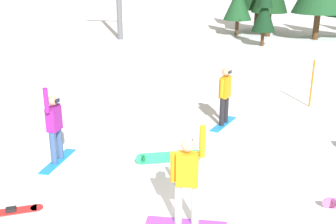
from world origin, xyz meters
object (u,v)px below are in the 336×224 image
object	(u,v)px
snowboarder_midground	(55,127)
snowboarder_background	(225,95)
loose_snowboard_near_right	(0,213)
trail_marker_pole	(312,84)
loose_snowboard_near_left	(169,157)
snowboarder_foreground	(187,179)
pine_tree_slender	(265,9)

from	to	relation	value
snowboarder_midground	snowboarder_background	bearing A→B (deg)	43.70
loose_snowboard_near_right	trail_marker_pole	xyz separation A→B (m)	(6.56, 8.54, 0.81)
loose_snowboard_near_left	trail_marker_pole	bearing A→B (deg)	55.06
snowboarder_midground	snowboarder_background	distance (m)	5.25
snowboarder_midground	loose_snowboard_near_right	xyz separation A→B (m)	(-0.00, -2.42, -0.93)
snowboarder_foreground	snowboarder_midground	distance (m)	4.15
snowboarder_midground	trail_marker_pole	bearing A→B (deg)	43.03
snowboarder_background	snowboarder_foreground	bearing A→B (deg)	-91.03
snowboarder_foreground	snowboarder_midground	bearing A→B (deg)	153.00
snowboarder_background	loose_snowboard_near_left	bearing A→B (deg)	-109.51
loose_snowboard_near_left	pine_tree_slender	distance (m)	17.46
snowboarder_midground	pine_tree_slender	xyz separation A→B (m)	(4.61, 17.89, 1.30)
loose_snowboard_near_left	snowboarder_foreground	bearing A→B (deg)	-69.57
trail_marker_pole	snowboarder_foreground	bearing A→B (deg)	-109.67
trail_marker_pole	loose_snowboard_near_left	bearing A→B (deg)	-124.94
snowboarder_background	snowboarder_midground	bearing A→B (deg)	-136.30
snowboarder_background	loose_snowboard_near_right	bearing A→B (deg)	-122.13
snowboarder_midground	pine_tree_slender	size ratio (longest dim) A/B	0.49
loose_snowboard_near_left	pine_tree_slender	bearing A→B (deg)	83.81
snowboarder_foreground	trail_marker_pole	bearing A→B (deg)	70.33
loose_snowboard_near_left	trail_marker_pole	distance (m)	6.69
loose_snowboard_near_right	loose_snowboard_near_left	bearing A→B (deg)	48.32
snowboarder_midground	loose_snowboard_near_right	size ratio (longest dim) A/B	1.28
snowboarder_foreground	loose_snowboard_near_right	xyz separation A→B (m)	(-3.70, -0.54, -0.94)
snowboarder_midground	pine_tree_slender	distance (m)	18.53
snowboarder_background	loose_snowboard_near_right	size ratio (longest dim) A/B	1.15
loose_snowboard_near_left	snowboarder_midground	bearing A→B (deg)	-166.35
snowboarder_midground	snowboarder_background	world-z (taller)	snowboarder_midground
snowboarder_midground	snowboarder_background	xyz separation A→B (m)	(3.79, 3.63, 0.01)
snowboarder_midground	pine_tree_slender	bearing A→B (deg)	75.54
loose_snowboard_near_right	pine_tree_slender	distance (m)	20.95
pine_tree_slender	trail_marker_pole	bearing A→B (deg)	-80.62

